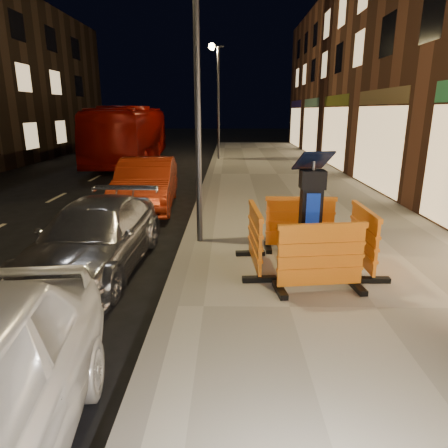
{
  "coord_description": "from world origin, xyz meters",
  "views": [
    {
      "loc": [
        0.89,
        -5.2,
        2.88
      ],
      "look_at": [
        0.8,
        1.0,
        1.1
      ],
      "focal_mm": 32.0,
      "sensor_mm": 36.0,
      "label": 1
    }
  ],
  "objects_px": {
    "barrier_back": "(300,224)",
    "bus_doubledecker": "(132,163)",
    "parking_kiosk": "(310,215)",
    "barrier_kerbside": "(255,238)",
    "barrier_front": "(321,258)",
    "barrier_bldgside": "(363,239)",
    "car_silver": "(98,269)",
    "car_red": "(148,207)"
  },
  "relations": [
    {
      "from": "barrier_bldgside",
      "to": "bus_doubledecker",
      "type": "xyz_separation_m",
      "value": [
        -7.85,
        15.83,
        -0.7
      ]
    },
    {
      "from": "barrier_front",
      "to": "barrier_kerbside",
      "type": "height_order",
      "value": "same"
    },
    {
      "from": "parking_kiosk",
      "to": "car_red",
      "type": "bearing_deg",
      "value": 125.13
    },
    {
      "from": "barrier_back",
      "to": "barrier_front",
      "type": "bearing_deg",
      "value": -89.09
    },
    {
      "from": "parking_kiosk",
      "to": "barrier_kerbside",
      "type": "height_order",
      "value": "parking_kiosk"
    },
    {
      "from": "parking_kiosk",
      "to": "car_red",
      "type": "relative_size",
      "value": 0.43
    },
    {
      "from": "barrier_bldgside",
      "to": "parking_kiosk",
      "type": "bearing_deg",
      "value": 89.91
    },
    {
      "from": "barrier_kerbside",
      "to": "barrier_bldgside",
      "type": "xyz_separation_m",
      "value": [
        1.9,
        0.0,
        0.0
      ]
    },
    {
      "from": "barrier_bldgside",
      "to": "car_silver",
      "type": "xyz_separation_m",
      "value": [
        -4.83,
        0.24,
        -0.7
      ]
    },
    {
      "from": "barrier_kerbside",
      "to": "car_red",
      "type": "relative_size",
      "value": 0.31
    },
    {
      "from": "barrier_back",
      "to": "bus_doubledecker",
      "type": "distance_m",
      "value": 16.41
    },
    {
      "from": "barrier_front",
      "to": "barrier_bldgside",
      "type": "distance_m",
      "value": 1.34
    },
    {
      "from": "barrier_front",
      "to": "bus_doubledecker",
      "type": "height_order",
      "value": "bus_doubledecker"
    },
    {
      "from": "barrier_front",
      "to": "car_silver",
      "type": "bearing_deg",
      "value": 155.82
    },
    {
      "from": "parking_kiosk",
      "to": "bus_doubledecker",
      "type": "height_order",
      "value": "parking_kiosk"
    },
    {
      "from": "car_red",
      "to": "barrier_back",
      "type": "bearing_deg",
      "value": -51.16
    },
    {
      "from": "barrier_kerbside",
      "to": "car_red",
      "type": "distance_m",
      "value": 5.97
    },
    {
      "from": "barrier_kerbside",
      "to": "car_red",
      "type": "xyz_separation_m",
      "value": [
        -2.95,
        5.14,
        -0.7
      ]
    },
    {
      "from": "car_red",
      "to": "barrier_kerbside",
      "type": "bearing_deg",
      "value": -64.26
    },
    {
      "from": "parking_kiosk",
      "to": "barrier_kerbside",
      "type": "relative_size",
      "value": 1.4
    },
    {
      "from": "barrier_back",
      "to": "barrier_bldgside",
      "type": "xyz_separation_m",
      "value": [
        0.95,
        -0.95,
        0.0
      ]
    },
    {
      "from": "parking_kiosk",
      "to": "barrier_bldgside",
      "type": "xyz_separation_m",
      "value": [
        0.95,
        0.0,
        -0.43
      ]
    },
    {
      "from": "car_red",
      "to": "barrier_bldgside",
      "type": "bearing_deg",
      "value": -50.77
    },
    {
      "from": "barrier_back",
      "to": "bus_doubledecker",
      "type": "bearing_deg",
      "value": 115.79
    },
    {
      "from": "car_red",
      "to": "bus_doubledecker",
      "type": "relative_size",
      "value": 0.41
    },
    {
      "from": "parking_kiosk",
      "to": "bus_doubledecker",
      "type": "bearing_deg",
      "value": 111.46
    },
    {
      "from": "parking_kiosk",
      "to": "car_red",
      "type": "distance_m",
      "value": 6.55
    },
    {
      "from": "car_red",
      "to": "barrier_front",
      "type": "bearing_deg",
      "value": -61.48
    },
    {
      "from": "parking_kiosk",
      "to": "car_silver",
      "type": "distance_m",
      "value": 4.05
    },
    {
      "from": "barrier_front",
      "to": "barrier_back",
      "type": "xyz_separation_m",
      "value": [
        0.0,
        1.9,
        0.0
      ]
    },
    {
      "from": "car_silver",
      "to": "barrier_front",
      "type": "bearing_deg",
      "value": -14.43
    },
    {
      "from": "bus_doubledecker",
      "to": "car_silver",
      "type": "bearing_deg",
      "value": -81.59
    },
    {
      "from": "barrier_kerbside",
      "to": "car_silver",
      "type": "xyz_separation_m",
      "value": [
        -2.93,
        0.24,
        -0.7
      ]
    },
    {
      "from": "barrier_kerbside",
      "to": "parking_kiosk",
      "type": "bearing_deg",
      "value": -94.09
    },
    {
      "from": "parking_kiosk",
      "to": "barrier_front",
      "type": "bearing_deg",
      "value": -92.09
    },
    {
      "from": "barrier_back",
      "to": "barrier_kerbside",
      "type": "relative_size",
      "value": 1.0
    },
    {
      "from": "barrier_kerbside",
      "to": "car_silver",
      "type": "bearing_deg",
      "value": 81.18
    },
    {
      "from": "barrier_back",
      "to": "car_silver",
      "type": "relative_size",
      "value": 0.33
    },
    {
      "from": "barrier_front",
      "to": "barrier_kerbside",
      "type": "xyz_separation_m",
      "value": [
        -0.95,
        0.95,
        0.0
      ]
    },
    {
      "from": "barrier_bldgside",
      "to": "car_red",
      "type": "height_order",
      "value": "barrier_bldgside"
    },
    {
      "from": "car_silver",
      "to": "barrier_bldgside",
      "type": "bearing_deg",
      "value": -0.21
    },
    {
      "from": "parking_kiosk",
      "to": "car_red",
      "type": "height_order",
      "value": "parking_kiosk"
    }
  ]
}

